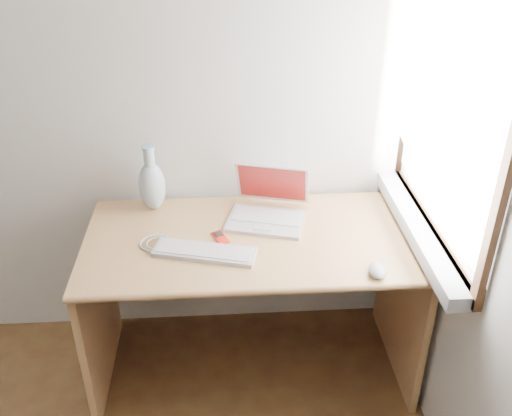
{
  "coord_description": "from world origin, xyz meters",
  "views": [
    {
      "loc": [
        0.92,
        -0.59,
        2.01
      ],
      "look_at": [
        1.04,
        1.35,
        0.88
      ],
      "focal_mm": 40.0,
      "sensor_mm": 36.0,
      "label": 1
    }
  ],
  "objects": [
    {
      "name": "mouse",
      "position": [
        1.48,
        1.09,
        0.75
      ],
      "size": [
        0.07,
        0.11,
        0.04
      ],
      "primitive_type": "ellipsoid",
      "rotation": [
        0.0,
        0.0,
        -0.09
      ],
      "color": "silver",
      "rests_on": "desk"
    },
    {
      "name": "external_keyboard",
      "position": [
        0.84,
        1.27,
        0.74
      ],
      "size": [
        0.42,
        0.22,
        0.02
      ],
      "rotation": [
        0.0,
        0.0,
        -0.26
      ],
      "color": "silver",
      "rests_on": "desk"
    },
    {
      "name": "remote",
      "position": [
        0.8,
        1.3,
        0.73
      ],
      "size": [
        0.05,
        0.1,
        0.01
      ],
      "primitive_type": "cube",
      "rotation": [
        0.0,
        0.0,
        0.23
      ],
      "color": "silver",
      "rests_on": "desk"
    },
    {
      "name": "desk",
      "position": [
        1.03,
        1.46,
        0.52
      ],
      "size": [
        1.38,
        0.69,
        0.73
      ],
      "color": "tan",
      "rests_on": "floor"
    },
    {
      "name": "vase",
      "position": [
        0.61,
        1.64,
        0.85
      ],
      "size": [
        0.12,
        0.12,
        0.3
      ],
      "color": "#B1C4CC",
      "rests_on": "desk"
    },
    {
      "name": "window",
      "position": [
        1.72,
        1.3,
        1.28
      ],
      "size": [
        0.11,
        0.99,
        1.1
      ],
      "color": "white",
      "rests_on": "right_wall"
    },
    {
      "name": "laptop",
      "position": [
        1.09,
        1.52,
        0.78
      ],
      "size": [
        0.37,
        0.35,
        0.22
      ],
      "rotation": [
        0.0,
        0.0,
        -0.28
      ],
      "color": "silver",
      "rests_on": "desk"
    },
    {
      "name": "cable_coil",
      "position": [
        0.64,
        1.35,
        0.73
      ],
      "size": [
        0.17,
        0.17,
        0.01
      ],
      "primitive_type": "torus",
      "rotation": [
        0.0,
        0.0,
        -0.4
      ],
      "color": "silver",
      "rests_on": "desk"
    },
    {
      "name": "ipod",
      "position": [
        0.9,
        1.37,
        0.73
      ],
      "size": [
        0.08,
        0.11,
        0.01
      ],
      "rotation": [
        0.0,
        0.0,
        0.42
      ],
      "color": "red",
      "rests_on": "desk"
    }
  ]
}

